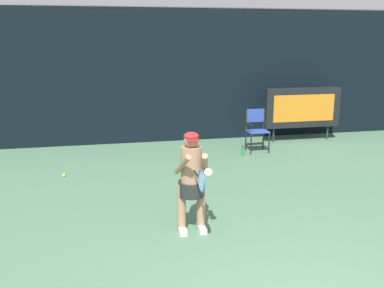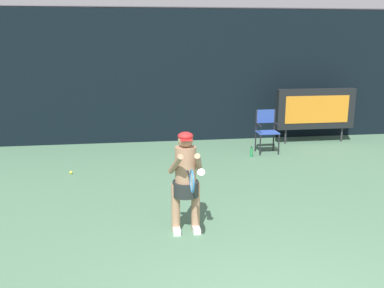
% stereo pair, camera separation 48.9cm
% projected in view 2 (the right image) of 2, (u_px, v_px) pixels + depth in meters
% --- Properties ---
extents(backdrop_screen, '(18.00, 0.12, 3.66)m').
position_uv_depth(backdrop_screen, '(182.00, 76.00, 11.84)').
color(backdrop_screen, black).
rests_on(backdrop_screen, ground).
extents(scoreboard, '(2.20, 0.21, 1.50)m').
position_uv_depth(scoreboard, '(316.00, 109.00, 11.78)').
color(scoreboard, black).
rests_on(scoreboard, ground).
extents(umpire_chair, '(0.52, 0.44, 1.08)m').
position_uv_depth(umpire_chair, '(267.00, 129.00, 10.83)').
color(umpire_chair, black).
rests_on(umpire_chair, ground).
extents(water_bottle, '(0.07, 0.07, 0.27)m').
position_uv_depth(water_bottle, '(251.00, 152.00, 10.50)').
color(water_bottle, '#298748').
rests_on(water_bottle, ground).
extents(tennis_player, '(0.52, 0.59, 1.53)m').
position_uv_depth(tennis_player, '(186.00, 178.00, 6.30)').
color(tennis_player, white).
rests_on(tennis_player, ground).
extents(tennis_racket, '(0.03, 0.60, 0.31)m').
position_uv_depth(tennis_racket, '(192.00, 181.00, 5.67)').
color(tennis_racket, black).
extents(tennis_ball_spare, '(0.07, 0.07, 0.07)m').
position_uv_depth(tennis_ball_spare, '(71.00, 173.00, 9.21)').
color(tennis_ball_spare, '#CCDB3D').
rests_on(tennis_ball_spare, ground).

